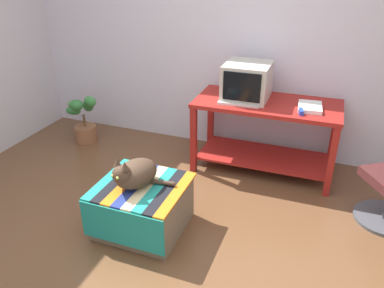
% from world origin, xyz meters
% --- Properties ---
extents(ground_plane, '(14.00, 14.00, 0.00)m').
position_xyz_m(ground_plane, '(0.00, 0.00, 0.00)').
color(ground_plane, brown).
extents(back_wall, '(8.00, 0.10, 2.60)m').
position_xyz_m(back_wall, '(0.00, 2.05, 1.30)').
color(back_wall, silver).
rests_on(back_wall, ground_plane).
extents(desk, '(1.43, 0.68, 0.75)m').
position_xyz_m(desk, '(0.54, 1.60, 0.51)').
color(desk, maroon).
rests_on(desk, ground_plane).
extents(tv_monitor, '(0.45, 0.47, 0.35)m').
position_xyz_m(tv_monitor, '(0.31, 1.63, 0.93)').
color(tv_monitor, '#BCB7A8').
rests_on(tv_monitor, desk).
extents(keyboard, '(0.41, 0.18, 0.02)m').
position_xyz_m(keyboard, '(0.28, 1.45, 0.76)').
color(keyboard, beige).
rests_on(keyboard, desk).
extents(book, '(0.24, 0.31, 0.04)m').
position_xyz_m(book, '(0.94, 1.56, 0.77)').
color(book, white).
rests_on(book, desk).
extents(ottoman_with_blanket, '(0.70, 0.68, 0.41)m').
position_xyz_m(ottoman_with_blanket, '(-0.19, 0.27, 0.21)').
color(ottoman_with_blanket, '#7A664C').
rests_on(ottoman_with_blanket, ground_plane).
extents(cat, '(0.48, 0.44, 0.29)m').
position_xyz_m(cat, '(-0.23, 0.25, 0.53)').
color(cat, '#473323').
rests_on(cat, ottoman_with_blanket).
extents(potted_plant, '(0.43, 0.37, 0.59)m').
position_xyz_m(potted_plant, '(-1.61, 1.49, 0.27)').
color(potted_plant, brown).
rests_on(potted_plant, ground_plane).
extents(stapler, '(0.06, 0.12, 0.04)m').
position_xyz_m(stapler, '(0.88, 1.41, 0.77)').
color(stapler, '#2342B7').
rests_on(stapler, desk).
extents(pen, '(0.04, 0.14, 0.01)m').
position_xyz_m(pen, '(0.97, 1.62, 0.76)').
color(pen, '#B7B7BC').
rests_on(pen, desk).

